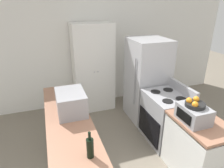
# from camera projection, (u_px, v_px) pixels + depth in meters

# --- Properties ---
(wall_back) EXTENTS (7.00, 0.06, 2.60)m
(wall_back) POSITION_uv_depth(u_px,v_px,m) (91.00, 51.00, 4.64)
(wall_back) COLOR white
(wall_back) RESTS_ON ground_plane
(counter_left) EXTENTS (0.60, 2.26, 0.89)m
(counter_left) POSITION_uv_depth(u_px,v_px,m) (70.00, 143.00, 2.96)
(counter_left) COLOR silver
(counter_left) RESTS_ON ground_plane
(counter_right) EXTENTS (0.60, 0.84, 0.89)m
(counter_right) POSITION_uv_depth(u_px,v_px,m) (196.00, 149.00, 2.85)
(counter_right) COLOR silver
(counter_right) RESTS_ON ground_plane
(pantry_cabinet) EXTENTS (0.88, 0.56, 1.96)m
(pantry_cabinet) POSITION_uv_depth(u_px,v_px,m) (93.00, 68.00, 4.48)
(pantry_cabinet) COLOR white
(pantry_cabinet) RESTS_ON ground_plane
(stove) EXTENTS (0.66, 0.78, 1.05)m
(stove) POSITION_uv_depth(u_px,v_px,m) (165.00, 117.00, 3.57)
(stove) COLOR #9E9EA3
(stove) RESTS_ON ground_plane
(refrigerator) EXTENTS (0.75, 0.79, 1.71)m
(refrigerator) POSITION_uv_depth(u_px,v_px,m) (147.00, 80.00, 4.14)
(refrigerator) COLOR #B7B7BC
(refrigerator) RESTS_ON ground_plane
(microwave) EXTENTS (0.40, 0.53, 0.32)m
(microwave) POSITION_uv_depth(u_px,v_px,m) (71.00, 102.00, 2.84)
(microwave) COLOR #939399
(microwave) RESTS_ON counter_left
(wine_bottle) EXTENTS (0.08, 0.08, 0.31)m
(wine_bottle) POSITION_uv_depth(u_px,v_px,m) (90.00, 148.00, 2.03)
(wine_bottle) COLOR black
(wine_bottle) RESTS_ON counter_left
(toaster_oven) EXTENTS (0.32, 0.41, 0.23)m
(toaster_oven) POSITION_uv_depth(u_px,v_px,m) (194.00, 114.00, 2.63)
(toaster_oven) COLOR #939399
(toaster_oven) RESTS_ON counter_right
(fruit_bowl) EXTENTS (0.26, 0.26, 0.11)m
(fruit_bowl) POSITION_uv_depth(u_px,v_px,m) (195.00, 104.00, 2.58)
(fruit_bowl) COLOR black
(fruit_bowl) RESTS_ON toaster_oven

